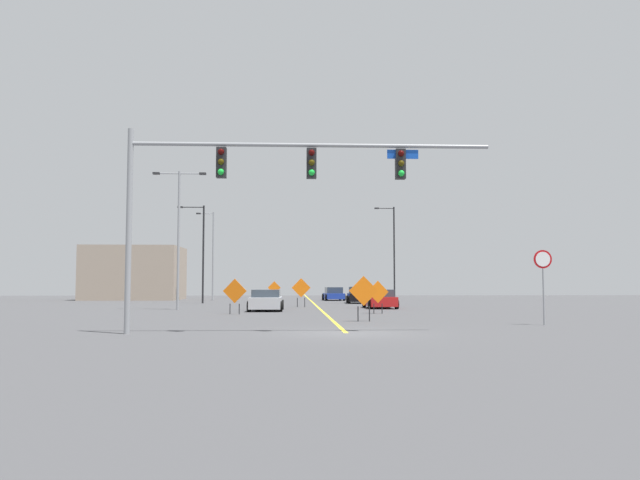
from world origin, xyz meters
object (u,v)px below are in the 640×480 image
at_px(street_lamp_mid_right, 212,252).
at_px(construction_sign_left_lane, 301,289).
at_px(street_lamp_near_right, 393,249).
at_px(car_silver_near, 266,300).
at_px(construction_sign_right_lane, 364,293).
at_px(car_blue_distant, 334,294).
at_px(stop_sign, 543,272).
at_px(street_lamp_far_right, 179,228).
at_px(traffic_signal_assembly, 260,178).
at_px(construction_sign_right_shoulder, 274,289).
at_px(car_red_mid, 380,299).
at_px(construction_sign_left_shoulder, 235,292).
at_px(street_lamp_near_left, 201,249).
at_px(construction_sign_median_near, 378,293).

xyz_separation_m(street_lamp_mid_right, construction_sign_left_lane, (8.59, -17.22, -3.50)).
bearing_deg(street_lamp_near_right, car_silver_near, -115.66).
bearing_deg(car_silver_near, construction_sign_left_lane, 68.66).
bearing_deg(construction_sign_right_lane, car_blue_distant, 88.43).
height_order(stop_sign, street_lamp_far_right, street_lamp_far_right).
relative_size(street_lamp_near_right, car_silver_near, 2.10).
relative_size(traffic_signal_assembly, car_silver_near, 2.74).
bearing_deg(street_lamp_mid_right, construction_sign_right_shoulder, -55.71).
xyz_separation_m(stop_sign, car_red_mid, (-4.26, 17.87, -1.56)).
bearing_deg(street_lamp_far_right, traffic_signal_assembly, -72.18).
bearing_deg(construction_sign_left_shoulder, street_lamp_near_right, 65.33).
bearing_deg(car_red_mid, street_lamp_mid_right, 125.68).
relative_size(construction_sign_right_shoulder, construction_sign_right_lane, 0.92).
relative_size(street_lamp_near_left, car_silver_near, 1.83).
distance_m(construction_sign_left_lane, car_red_mid, 5.90).
height_order(construction_sign_right_shoulder, car_blue_distant, construction_sign_right_shoulder).
xyz_separation_m(stop_sign, construction_sign_left_shoulder, (-13.50, 9.75, -0.95)).
bearing_deg(car_silver_near, street_lamp_near_left, 112.70).
relative_size(stop_sign, car_blue_distant, 0.71).
bearing_deg(construction_sign_median_near, stop_sign, -61.52).
bearing_deg(stop_sign, construction_sign_left_lane, 115.65).
relative_size(construction_sign_median_near, car_red_mid, 0.43).
bearing_deg(street_lamp_near_left, construction_sign_left_shoulder, -76.53).
bearing_deg(street_lamp_far_right, construction_sign_median_near, -24.45).
relative_size(construction_sign_left_shoulder, car_red_mid, 0.45).
bearing_deg(construction_sign_left_lane, construction_sign_median_near, -67.34).
xyz_separation_m(street_lamp_far_right, construction_sign_right_shoulder, (5.87, 12.27, -4.06)).
bearing_deg(construction_sign_left_shoulder, car_red_mid, 41.30).
xyz_separation_m(street_lamp_mid_right, construction_sign_median_near, (12.78, -27.27, -3.66)).
relative_size(construction_sign_median_near, construction_sign_left_lane, 0.89).
distance_m(traffic_signal_assembly, car_blue_distant, 42.36).
relative_size(stop_sign, car_red_mid, 0.71).
bearing_deg(street_lamp_mid_right, street_lamp_near_right, 6.40).
xyz_separation_m(street_lamp_far_right, car_red_mid, (13.42, 2.24, -4.66)).
relative_size(construction_sign_median_near, car_blue_distant, 0.43).
bearing_deg(street_lamp_far_right, car_silver_near, -13.07).
height_order(street_lamp_mid_right, construction_sign_right_lane, street_lamp_mid_right).
relative_size(car_silver_near, car_blue_distant, 1.05).
distance_m(traffic_signal_assembly, stop_sign, 12.47).
distance_m(traffic_signal_assembly, construction_sign_right_lane, 8.93).
relative_size(traffic_signal_assembly, street_lamp_near_right, 1.31).
xyz_separation_m(construction_sign_left_lane, car_silver_near, (-2.28, -5.83, -0.66)).
distance_m(street_lamp_near_right, street_lamp_far_right, 29.71).
height_order(street_lamp_near_right, construction_sign_right_shoulder, street_lamp_near_right).
xyz_separation_m(construction_sign_median_near, car_red_mid, (1.21, 7.79, -0.54)).
relative_size(traffic_signal_assembly, car_blue_distant, 2.89).
distance_m(construction_sign_median_near, car_silver_near, 7.74).
bearing_deg(street_lamp_far_right, construction_sign_left_lane, 29.26).
relative_size(construction_sign_right_lane, car_blue_distant, 0.47).
height_order(street_lamp_far_right, construction_sign_left_shoulder, street_lamp_far_right).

